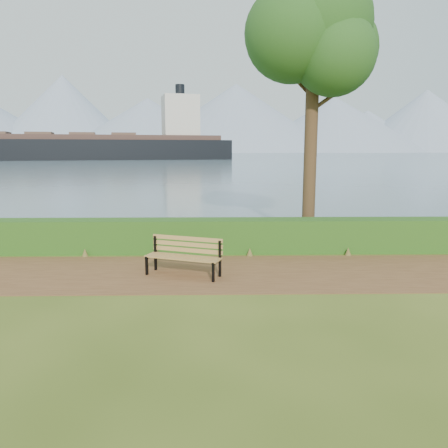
{
  "coord_description": "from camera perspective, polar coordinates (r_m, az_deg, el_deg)",
  "views": [
    {
      "loc": [
        0.6,
        -10.37,
        3.1
      ],
      "look_at": [
        0.83,
        1.2,
        1.1
      ],
      "focal_mm": 35.0,
      "sensor_mm": 36.0,
      "label": 1
    }
  ],
  "objects": [
    {
      "name": "mountains",
      "position": [
        417.26,
        -2.54,
        13.18
      ],
      "size": [
        585.0,
        190.0,
        70.0
      ],
      "color": "#8495B0",
      "rests_on": "ground"
    },
    {
      "name": "tree",
      "position": [
        15.43,
        11.72,
        23.5
      ],
      "size": [
        4.5,
        3.85,
        9.15
      ],
      "rotation": [
        0.0,
        0.0,
        0.25
      ],
      "color": "#382417",
      "rests_on": "ground"
    },
    {
      "name": "water",
      "position": [
        270.39,
        -1.28,
        9.15
      ],
      "size": [
        700.0,
        510.0,
        0.0
      ],
      "primitive_type": "cube",
      "color": "#43586C",
      "rests_on": "ground"
    },
    {
      "name": "ground",
      "position": [
        10.84,
        -4.29,
        -6.84
      ],
      "size": [
        140.0,
        140.0,
        0.0
      ],
      "primitive_type": "plane",
      "color": "#3E4F16",
      "rests_on": "ground"
    },
    {
      "name": "hedge",
      "position": [
        13.25,
        -3.71,
        -1.54
      ],
      "size": [
        32.0,
        0.85,
        1.0
      ],
      "primitive_type": "cube",
      "color": "#1F4F16",
      "rests_on": "ground"
    },
    {
      "name": "bench",
      "position": [
        10.84,
        -5.18,
        -3.87
      ],
      "size": [
        1.96,
        1.18,
        0.95
      ],
      "rotation": [
        0.0,
        0.0,
        -0.36
      ],
      "color": "black",
      "rests_on": "ground"
    },
    {
      "name": "cargo_ship",
      "position": [
        128.79,
        -15.47,
        9.63
      ],
      "size": [
        77.84,
        29.77,
        23.42
      ],
      "rotation": [
        0.0,
        0.0,
        0.24
      ],
      "color": "black",
      "rests_on": "ground"
    },
    {
      "name": "path",
      "position": [
        11.13,
        -4.2,
        -6.37
      ],
      "size": [
        40.0,
        3.4,
        0.01
      ],
      "primitive_type": "cube",
      "color": "brown",
      "rests_on": "ground"
    }
  ]
}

